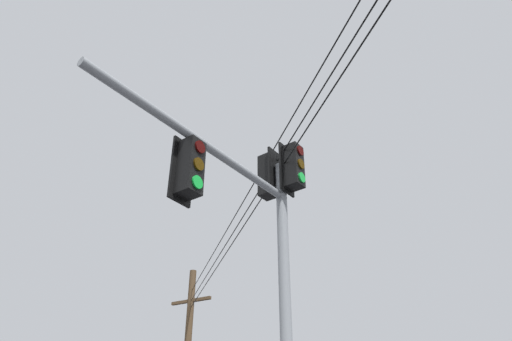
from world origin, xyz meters
TOP-DOWN VIEW (x-y plane):
  - signal_mast_assembly at (-0.53, -0.09)m, footprint 1.83×4.48m
  - overhead_wire_span at (0.39, 0.13)m, footprint 24.38×9.14m

SIDE VIEW (x-z plane):
  - signal_mast_assembly at x=-0.53m, z-range 1.42..8.20m
  - overhead_wire_span at x=0.39m, z-range 5.85..7.38m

